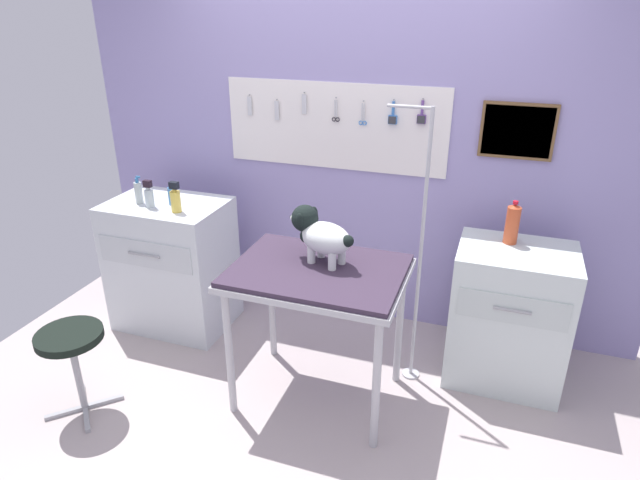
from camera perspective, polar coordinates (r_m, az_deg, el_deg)
name	(u,v)px	position (r m, az deg, el deg)	size (l,w,h in m)	color
ground	(289,418)	(3.33, -3.31, -18.20)	(4.40, 4.00, 0.04)	#B0A1A0
rear_wall_panel	(355,164)	(3.82, 3.67, 7.98)	(4.00, 0.11, 2.30)	#978BC3
grooming_table	(318,282)	(3.01, -0.24, -4.45)	(0.96, 0.71, 0.87)	#B7B7BC
grooming_arm	(418,263)	(3.22, 10.31, -2.44)	(0.30, 0.11, 1.71)	#B7B7BC
dog	(320,234)	(2.98, -0.02, 0.65)	(0.42, 0.28, 0.31)	white
counter_left	(172,264)	(4.03, -15.27, -2.47)	(0.80, 0.58, 0.94)	silver
cabinet_right	(509,316)	(3.54, 19.23, -7.52)	(0.68, 0.54, 0.88)	silver
stool	(71,347)	(3.37, -24.70, -10.15)	(0.36, 0.36, 0.53)	#9E9EA3
shampoo_bottle	(175,199)	(3.64, -14.97, 4.17)	(0.07, 0.07, 0.20)	gold
pump_bottle_white	(173,195)	(3.79, -15.25, 4.56)	(0.06, 0.06, 0.17)	#3E79B7
spray_bottle_short	(149,196)	(3.78, -17.55, 4.44)	(0.06, 0.06, 0.19)	#AAB7BB
detangler_spray	(138,192)	(3.87, -18.57, 4.78)	(0.05, 0.05, 0.19)	#ADB7B3
soda_bottle	(512,224)	(3.38, 19.59, 1.63)	(0.08, 0.08, 0.26)	#BC4927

